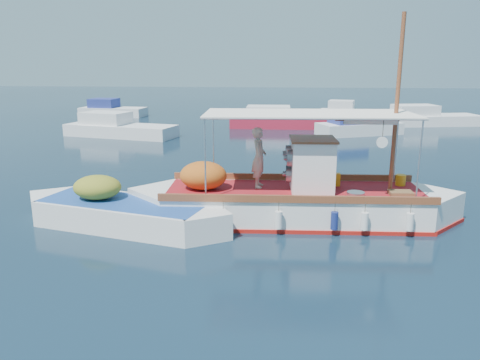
{
  "coord_description": "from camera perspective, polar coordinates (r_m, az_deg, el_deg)",
  "views": [
    {
      "loc": [
        -0.03,
        -14.07,
        4.88
      ],
      "look_at": [
        -1.34,
        0.0,
        1.3
      ],
      "focal_mm": 35.0,
      "sensor_mm": 36.0,
      "label": 1
    }
  ],
  "objects": [
    {
      "name": "fishing_caique",
      "position": [
        14.91,
        6.32,
        -2.66
      ],
      "size": [
        10.61,
        3.28,
        6.48
      ],
      "rotation": [
        0.0,
        0.0,
        0.05
      ],
      "color": "white",
      "rests_on": "ground"
    },
    {
      "name": "bg_boat_far_n",
      "position": [
        42.5,
        13.04,
        7.92
      ],
      "size": [
        5.58,
        3.17,
        1.8
      ],
      "rotation": [
        0.0,
        0.0,
        -0.24
      ],
      "color": "silver",
      "rests_on": "ground"
    },
    {
      "name": "bg_boat_n",
      "position": [
        36.29,
        5.0,
        7.21
      ],
      "size": [
        8.19,
        2.85,
        1.8
      ],
      "rotation": [
        0.0,
        0.0,
        0.01
      ],
      "color": "#A61B32",
      "rests_on": "ground"
    },
    {
      "name": "bg_boat_ne",
      "position": [
        33.4,
        14.06,
        6.24
      ],
      "size": [
        6.15,
        4.26,
        1.8
      ],
      "rotation": [
        0.0,
        0.0,
        0.4
      ],
      "color": "silver",
      "rests_on": "ground"
    },
    {
      "name": "bg_boat_far_w",
      "position": [
        45.19,
        -15.4,
        8.13
      ],
      "size": [
        6.1,
        2.85,
        1.8
      ],
      "rotation": [
        0.0,
        0.0,
        -0.1
      ],
      "color": "silver",
      "rests_on": "ground"
    },
    {
      "name": "dinghy",
      "position": [
        14.74,
        -14.22,
        -4.08
      ],
      "size": [
        6.9,
        3.23,
        1.74
      ],
      "rotation": [
        0.0,
        0.0,
        -0.25
      ],
      "color": "white",
      "rests_on": "ground"
    },
    {
      "name": "ground",
      "position": [
        14.89,
        5.18,
        -4.98
      ],
      "size": [
        160.0,
        160.0,
        0.0
      ],
      "primitive_type": "plane",
      "color": "black",
      "rests_on": "ground"
    },
    {
      "name": "bg_boat_e",
      "position": [
        40.13,
        21.66,
        6.94
      ],
      "size": [
        8.26,
        4.09,
        1.8
      ],
      "rotation": [
        0.0,
        0.0,
        0.2
      ],
      "color": "silver",
      "rests_on": "ground"
    },
    {
      "name": "bg_boat_nw",
      "position": [
        32.7,
        -14.67,
        6.04
      ],
      "size": [
        7.88,
        4.1,
        1.8
      ],
      "rotation": [
        0.0,
        0.0,
        -0.24
      ],
      "color": "silver",
      "rests_on": "ground"
    }
  ]
}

